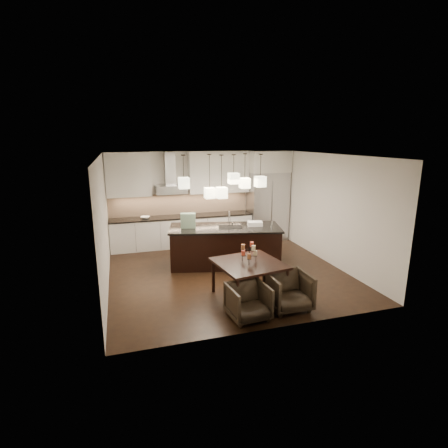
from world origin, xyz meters
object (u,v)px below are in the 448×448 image
object	(u,v)px
island_body	(225,247)
armchair_left	(248,302)
dining_table	(249,280)
armchair_right	(289,291)
refrigerator	(267,206)

from	to	relation	value
island_body	armchair_left	size ratio (longest dim) A/B	3.82
dining_table	armchair_right	size ratio (longest dim) A/B	1.60
refrigerator	armchair_right	xyz separation A→B (m)	(-1.53, -4.54, -0.72)
dining_table	armchair_left	size ratio (longest dim) A/B	1.77
refrigerator	armchair_right	bearing A→B (deg)	-108.65
armchair_left	armchair_right	distance (m)	0.88
island_body	dining_table	bearing A→B (deg)	-79.64
dining_table	armchair_left	bearing A→B (deg)	-120.09
island_body	dining_table	xyz separation A→B (m)	(-0.10, -1.98, -0.10)
refrigerator	island_body	world-z (taller)	refrigerator
refrigerator	armchair_right	world-z (taller)	refrigerator
refrigerator	dining_table	xyz separation A→B (m)	(-2.08, -3.86, -0.70)
dining_table	armchair_left	xyz separation A→B (m)	(-0.32, -0.81, -0.05)
refrigerator	island_body	size ratio (longest dim) A/B	0.80
armchair_right	island_body	bearing A→B (deg)	100.40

